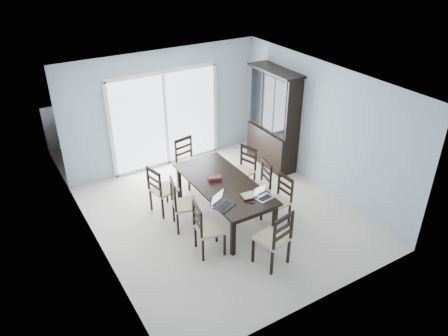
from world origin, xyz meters
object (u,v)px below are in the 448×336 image
Objects in this scene: chair_end_far at (187,156)px; chair_left_far at (159,185)px; chair_left_near at (204,224)px; laptop_silver at (265,196)px; dining_table at (224,186)px; game_box at (215,178)px; chair_end_near at (277,234)px; china_hutch at (273,120)px; chair_left_mid at (180,199)px; chair_right_mid at (261,180)px; chair_right_far at (245,165)px; chair_right_near at (280,195)px; hot_tub at (118,139)px; cell_phone at (252,203)px; laptop_dark at (224,203)px.

chair_left_far is at bearing 27.11° from chair_end_far.
chair_left_near reaches higher than laptop_silver.
game_box is at bearing 119.27° from dining_table.
china_hutch is at bearing 42.76° from chair_end_near.
dining_table is 1.00× the size of china_hutch.
chair_end_far is (0.83, 1.36, 0.01)m from chair_left_mid.
chair_right_mid is (1.72, -0.81, -0.01)m from chair_left_far.
chair_left_near is 1.02× the size of chair_right_far.
laptop_silver is at bearing -129.58° from china_hutch.
chair_right_near is 0.56m from chair_right_mid.
game_box reaches higher than dining_table.
chair_right_near reaches higher than hot_tub.
game_box is (-0.16, 0.98, 0.02)m from cell_phone.
chair_end_near is at bearing -86.38° from game_box.
laptop_silver is at bearing 65.44° from chair_left_mid.
chair_end_far is 1.33m from game_box.
chair_right_far is (1.82, -0.12, -0.02)m from chair_left_far.
chair_right_far is at bearing 137.82° from chair_left_near.
chair_left_near is at bearing -89.33° from hot_tub.
laptop_dark is 4.05× the size of cell_phone.
china_hutch reaches higher than chair_end_near.
cell_phone is (0.45, -0.16, -0.05)m from laptop_dark.
chair_left_mid is (-2.84, -1.13, -0.47)m from china_hutch.
chair_left_far is at bearing 100.59° from chair_end_near.
chair_right_mid reaches higher than chair_right_far.
chair_right_mid is at bearing 121.48° from chair_left_near.
chair_end_far is 4.72× the size of game_box.
cell_phone is at bearing 172.58° from laptop_silver.
hot_tub is (0.09, 2.65, -0.15)m from chair_left_far.
china_hutch is at bearing 76.79° from cell_phone.
chair_right_near is at bearing 100.21° from chair_end_far.
chair_left_far is 1.06× the size of chair_right_near.
chair_left_near is 1.19m from chair_end_near.
laptop_dark is (-0.38, -2.14, 0.20)m from chair_end_far.
laptop_silver is 0.17× the size of hot_tub.
hot_tub is at bearing 143.27° from china_hutch.
chair_end_far is (-2.02, 0.23, -0.46)m from china_hutch.
game_box is at bearing 74.96° from chair_end_far.
chair_left_near is at bearing 16.08° from chair_left_mid.
game_box is at bearing 97.92° from chair_right_far.
chair_left_near is 1.70m from chair_right_mid.
game_box is (0.85, -0.58, 0.19)m from chair_left_far.
cell_phone is (-1.96, -2.06, -0.32)m from china_hutch.
chair_end_far reaches higher than cell_phone.
chair_left_mid is 1.05× the size of chair_right_far.
cell_phone is (1.01, -1.56, 0.16)m from chair_left_far.
chair_left_far reaches higher than laptop_silver.
chair_right_mid reaches higher than dining_table.
chair_end_near reaches higher than laptop_silver.
chair_left_mid is 10.92× the size of cell_phone.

